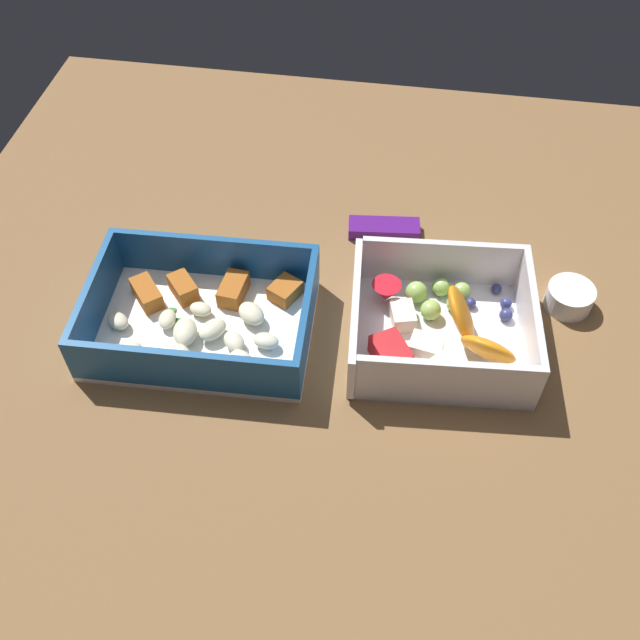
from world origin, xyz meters
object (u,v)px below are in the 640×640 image
object	(u,v)px
candy_bar	(384,229)
paper_cup_liner	(569,297)
fruit_bowl	(441,326)
pasta_container	(203,317)

from	to	relation	value
candy_bar	paper_cup_liner	distance (cm)	18.75
fruit_bowl	paper_cup_liner	size ratio (longest dim) A/B	3.85
pasta_container	fruit_bowl	bearing A→B (deg)	3.11
pasta_container	fruit_bowl	world-z (taller)	fruit_bowl
pasta_container	paper_cup_liner	bearing A→B (deg)	11.44
fruit_bowl	paper_cup_liner	world-z (taller)	fruit_bowl
pasta_container	paper_cup_liner	xyz separation A→B (cm)	(31.86, 7.87, -0.49)
pasta_container	candy_bar	xyz separation A→B (cm)	(14.43, 14.75, -0.98)
fruit_bowl	pasta_container	bearing A→B (deg)	-174.46
fruit_bowl	paper_cup_liner	xyz separation A→B (cm)	(11.35, 5.88, -0.87)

